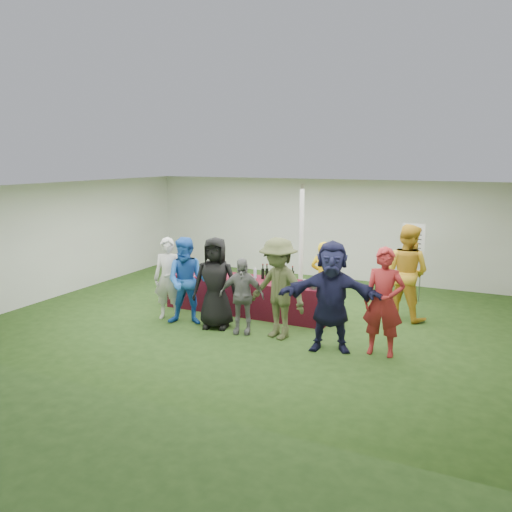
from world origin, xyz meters
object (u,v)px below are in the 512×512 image
at_px(serving_table, 248,295).
at_px(wine_list_sign, 413,245).
at_px(dump_bucket, 315,284).
at_px(customer_1, 187,281).
at_px(customer_0, 169,279).
at_px(customer_6, 384,302).
at_px(customer_5, 331,296).
at_px(customer_3, 242,296).
at_px(staff_pourer, 323,277).
at_px(customer_2, 215,283).
at_px(staff_back, 406,272).
at_px(customer_4, 278,288).

height_order(serving_table, wine_list_sign, wine_list_sign).
xyz_separation_m(dump_bucket, customer_1, (-2.32, -0.94, 0.03)).
relative_size(customer_0, customer_6, 0.92).
bearing_deg(customer_5, customer_3, 161.44).
distance_m(serving_table, staff_pourer, 1.65).
distance_m(staff_pourer, customer_2, 2.40).
bearing_deg(wine_list_sign, customer_3, -125.52).
bearing_deg(customer_0, staff_back, 7.35).
xyz_separation_m(staff_pourer, customer_1, (-2.20, -1.84, 0.10)).
distance_m(staff_pourer, customer_4, 1.84).
bearing_deg(staff_pourer, customer_4, 85.43).
distance_m(serving_table, wine_list_sign, 3.97).
relative_size(customer_3, customer_6, 0.79).
bearing_deg(customer_2, customer_4, -16.12).
distance_m(serving_table, dump_bucket, 1.65).
xyz_separation_m(staff_back, customer_0, (-4.38, -2.06, -0.14)).
distance_m(staff_back, customer_5, 2.48).
distance_m(dump_bucket, customer_3, 1.48).
relative_size(customer_0, customer_5, 0.88).
xyz_separation_m(dump_bucket, staff_back, (1.53, 1.24, 0.14)).
distance_m(staff_back, customer_4, 2.89).
relative_size(dump_bucket, staff_back, 0.12).
relative_size(customer_3, customer_5, 0.76).
bearing_deg(staff_pourer, staff_back, -164.05).
bearing_deg(staff_back, customer_6, 109.40).
bearing_deg(customer_4, wine_list_sign, 80.43).
relative_size(customer_0, customer_4, 0.90).
distance_m(staff_back, customer_1, 4.42).
bearing_deg(customer_5, customer_4, 156.23).
distance_m(customer_1, customer_2, 0.60).
bearing_deg(customer_3, customer_4, -11.88).
height_order(dump_bucket, staff_back, staff_back).
bearing_deg(customer_5, dump_bucket, 106.04).
bearing_deg(wine_list_sign, customer_6, -89.21).
relative_size(customer_4, customer_5, 0.98).
distance_m(dump_bucket, customer_1, 2.50).
xyz_separation_m(wine_list_sign, customer_1, (-3.76, -3.57, -0.44)).
relative_size(staff_pourer, staff_back, 0.79).
xyz_separation_m(staff_pourer, customer_6, (1.61, -1.81, 0.14)).
xyz_separation_m(wine_list_sign, customer_5, (-0.80, -3.70, -0.36)).
height_order(customer_5, customer_6, customer_5).
bearing_deg(staff_pourer, wine_list_sign, -127.77).
xyz_separation_m(staff_pourer, customer_2, (-1.60, -1.79, 0.12)).
xyz_separation_m(wine_list_sign, customer_2, (-3.16, -3.51, -0.42)).
height_order(staff_pourer, customer_4, customer_4).
relative_size(serving_table, customer_5, 1.89).
distance_m(wine_list_sign, customer_6, 3.56).
height_order(customer_3, customer_6, customer_6).
bearing_deg(staff_back, staff_pourer, 32.02).
xyz_separation_m(customer_1, customer_3, (1.20, -0.02, -0.15)).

